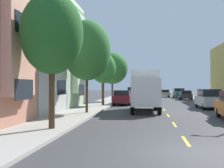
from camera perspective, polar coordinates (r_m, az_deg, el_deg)
ground_plane at (r=40.23m, az=9.34°, el=-3.53°), size 160.00×160.00×0.00m
sidewalk_left at (r=38.59m, az=-1.15°, el=-3.57°), size 3.20×120.00×0.14m
sidewalk_right at (r=39.17m, az=19.92°, el=-3.50°), size 3.20×120.00×0.14m
lane_centerline_dashes at (r=34.74m, az=9.71°, el=-4.05°), size 0.14×47.20×0.01m
townhouse_third_sage at (r=30.97m, az=-17.93°, el=4.96°), size 12.68×6.52×10.64m
street_tree_nearest at (r=14.93m, az=-11.98°, el=9.83°), size 3.19×3.19×6.90m
street_tree_second at (r=22.98m, az=-5.09°, el=6.75°), size 3.86×3.86×7.41m
street_tree_third at (r=31.12m, az=-1.83°, el=3.21°), size 2.81×2.81×5.75m
street_tree_farthest at (r=39.45m, az=0.06°, el=3.17°), size 4.30×4.30×6.71m
delivery_box_truck at (r=25.37m, az=6.59°, el=-0.96°), size 2.63×7.24×3.60m
parked_pickup_burgundy at (r=33.72m, az=2.21°, el=-2.76°), size 2.10×5.34×1.73m
parked_hatchback_charcoal at (r=45.89m, az=14.54°, el=-2.17°), size 1.78×4.02×1.50m
parked_pickup_teal at (r=53.01m, az=13.43°, el=-1.82°), size 2.14×5.35×1.73m
parked_suv_silver at (r=29.62m, az=18.88°, el=-2.80°), size 2.07×4.85×1.93m
parked_suv_red at (r=52.99m, az=4.19°, el=-1.66°), size 1.99×4.82×1.93m
parked_pickup_white at (r=59.98m, az=4.40°, el=-1.64°), size 2.11×5.34×1.73m
moving_champagne_sedan at (r=56.41m, az=10.51°, el=-1.81°), size 1.80×4.50×1.43m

